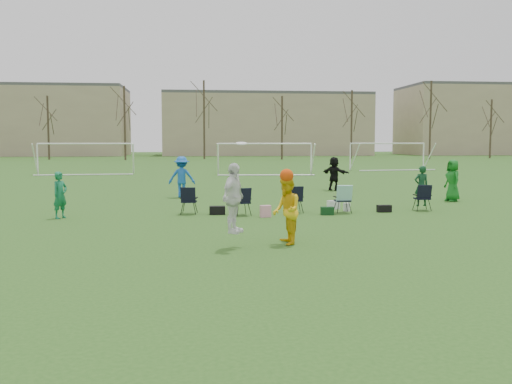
{
  "coord_description": "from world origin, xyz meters",
  "views": [
    {
      "loc": [
        -1.51,
        -12.27,
        2.57
      ],
      "look_at": [
        0.1,
        2.52,
        1.25
      ],
      "focal_mm": 40.0,
      "sensor_mm": 36.0,
      "label": 1
    }
  ],
  "objects": [
    {
      "name": "fielder_green_far",
      "position": [
        9.56,
        11.15,
        0.9
      ],
      "size": [
        0.67,
        0.94,
        1.8
      ],
      "primitive_type": "imported",
      "rotation": [
        0.0,
        0.0,
        -1.45
      ],
      "color": "#12691B",
      "rests_on": "ground"
    },
    {
      "name": "ground",
      "position": [
        0.0,
        0.0,
        0.0
      ],
      "size": [
        260.0,
        260.0,
        0.0
      ],
      "primitive_type": "plane",
      "color": "#265019",
      "rests_on": "ground"
    },
    {
      "name": "fielder_black",
      "position": [
        5.8,
        16.98,
        0.89
      ],
      "size": [
        1.43,
        1.62,
        1.77
      ],
      "primitive_type": "imported",
      "rotation": [
        0.0,
        0.0,
        2.24
      ],
      "color": "black",
      "rests_on": "ground"
    },
    {
      "name": "center_contest",
      "position": [
        0.2,
        1.54,
        1.03
      ],
      "size": [
        2.12,
        1.3,
        2.56
      ],
      "color": "white",
      "rests_on": "ground"
    },
    {
      "name": "goal_mid",
      "position": [
        4.0,
        32.0,
        1.92
      ],
      "size": [
        7.4,
        0.63,
        2.46
      ],
      "rotation": [
        0.0,
        0.0,
        -0.07
      ],
      "color": "white",
      "rests_on": "ground"
    },
    {
      "name": "sideline_setup",
      "position": [
        2.92,
        7.91,
        0.51
      ],
      "size": [
        9.32,
        2.38,
        1.67
      ],
      "color": "#103C20",
      "rests_on": "ground"
    },
    {
      "name": "tree_line",
      "position": [
        0.24,
        69.85,
        5.09
      ],
      "size": [
        110.28,
        3.28,
        11.4
      ],
      "color": "#382B21",
      "rests_on": "ground"
    },
    {
      "name": "goal_left",
      "position": [
        -10.0,
        34.0,
        1.92
      ],
      "size": [
        7.39,
        0.76,
        2.46
      ],
      "rotation": [
        0.0,
        0.0,
        0.09
      ],
      "color": "white",
      "rests_on": "ground"
    },
    {
      "name": "fielder_green_near",
      "position": [
        -5.98,
        7.3,
        0.79
      ],
      "size": [
        0.63,
        0.69,
        1.57
      ],
      "primitive_type": "imported",
      "rotation": [
        0.0,
        0.0,
        0.98
      ],
      "color": "#136F45",
      "rests_on": "ground"
    },
    {
      "name": "fielder_blue",
      "position": [
        -2.08,
        14.16,
        0.94
      ],
      "size": [
        1.26,
        0.77,
        1.88
      ],
      "primitive_type": "imported",
      "rotation": [
        0.0,
        0.0,
        3.08
      ],
      "color": "blue",
      "rests_on": "ground"
    },
    {
      "name": "building_row",
      "position": [
        6.73,
        96.0,
        5.99
      ],
      "size": [
        126.0,
        16.0,
        13.0
      ],
      "color": "tan",
      "rests_on": "ground"
    },
    {
      "name": "goal_right",
      "position": [
        16.0,
        38.0,
        1.92
      ],
      "size": [
        7.35,
        1.14,
        2.46
      ],
      "rotation": [
        0.0,
        0.0,
        0.14
      ],
      "color": "white",
      "rests_on": "ground"
    }
  ]
}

